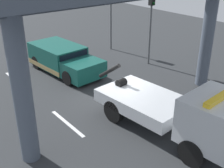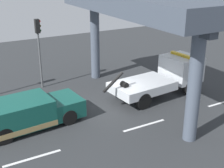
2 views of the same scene
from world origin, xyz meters
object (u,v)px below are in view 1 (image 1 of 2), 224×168
towed_van_green (63,59)px  traffic_light_near (111,6)px  traffic_light_far (151,12)px  tow_truck_white (182,112)px

towed_van_green → traffic_light_near: size_ratio=1.22×
traffic_light_near → towed_van_green: bearing=-72.0°
towed_van_green → traffic_light_far: 6.18m
traffic_light_near → tow_truck_white: bearing=-25.1°
towed_van_green → traffic_light_near: 5.86m
traffic_light_near → traffic_light_far: (4.00, 0.00, 0.21)m
tow_truck_white → towed_van_green: size_ratio=1.37×
tow_truck_white → traffic_light_far: traffic_light_far is taller
traffic_light_near → traffic_light_far: traffic_light_far is taller
towed_van_green → traffic_light_near: bearing=108.0°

